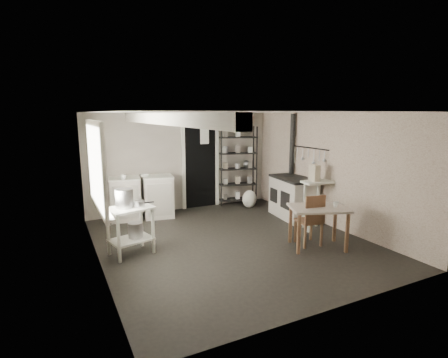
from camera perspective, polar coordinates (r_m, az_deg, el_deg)
name	(u,v)px	position (r m, az deg, el deg)	size (l,w,h in m)	color
floor	(231,241)	(6.41, 1.22, -10.16)	(5.00, 5.00, 0.00)	black
ceiling	(232,112)	(6.00, 1.31, 10.86)	(5.00, 5.00, 0.00)	silver
wall_back	(183,162)	(8.36, -6.78, 2.82)	(4.50, 0.02, 2.30)	#A99F90
wall_front	(336,216)	(4.12, 17.84, -5.75)	(4.50, 0.02, 2.30)	#A99F90
wall_left	(96,192)	(5.44, -20.18, -1.96)	(0.02, 5.00, 2.30)	#A99F90
wall_right	(329,170)	(7.41, 16.84, 1.44)	(0.02, 5.00, 2.30)	#A99F90
window	(95,166)	(5.58, -20.34, 1.98)	(0.12, 1.76, 1.28)	white
doorway	(201,167)	(8.52, -3.85, 2.00)	(0.96, 0.10, 2.08)	white
ceiling_beam	(163,119)	(5.54, -9.90, 9.70)	(0.18, 5.00, 0.18)	white
wallpaper_panel	(329,170)	(7.40, 16.78, 1.43)	(0.01, 5.00, 2.30)	beige
utensil_rail	(309,148)	(7.76, 13.63, 4.97)	(0.06, 1.20, 0.44)	#B5B5B7
prep_table	(131,231)	(5.94, -14.98, -8.14)	(0.69, 0.50, 0.79)	white
stockpot	(124,198)	(5.81, -15.98, -3.07)	(0.28, 0.28, 0.30)	#B5B5B7
saucepan	(139,203)	(5.80, -13.67, -3.90)	(0.17, 0.17, 0.10)	#B5B5B7
bucket	(136,230)	(5.99, -14.25, -8.11)	(0.24, 0.24, 0.26)	#B5B5B7
base_cabinets	(142,198)	(7.89, -13.23, -2.96)	(1.41, 0.60, 0.93)	beige
mixing_bowl	(145,176)	(7.75, -12.80, 0.55)	(0.28, 0.28, 0.07)	white
counter_cup	(123,177)	(7.57, -16.11, 0.27)	(0.13, 0.13, 0.10)	white
shelf_rack	(238,167)	(8.78, 2.25, 1.95)	(0.93, 0.36, 1.97)	black
shelf_jar	(224,151)	(8.62, 0.00, 4.55)	(0.08, 0.08, 0.18)	white
storage_box_a	(231,125)	(8.56, 1.19, 8.85)	(0.33, 0.29, 0.23)	beige
storage_box_b	(243,125)	(8.79, 3.19, 8.75)	(0.31, 0.28, 0.20)	beige
stove	(293,198)	(7.87, 11.19, -3.06)	(0.63, 1.15, 0.90)	beige
stovepipe	(292,144)	(8.14, 11.06, 5.60)	(0.11, 0.11, 1.36)	black
side_ledge	(316,206)	(7.35, 14.84, -4.27)	(0.62, 0.33, 0.95)	white
oats_box	(314,178)	(7.20, 14.52, 0.17)	(0.13, 0.22, 0.33)	beige
work_table	(318,226)	(6.24, 15.06, -7.43)	(0.94, 0.66, 0.72)	beige
table_cup	(336,202)	(6.21, 17.79, -3.60)	(0.09, 0.09, 0.09)	white
chair	(309,218)	(6.31, 13.69, -6.16)	(0.38, 0.40, 0.92)	brown
flour_sack	(249,198)	(8.57, 4.18, -3.13)	(0.36, 0.31, 0.43)	white
floor_crock	(309,228)	(7.09, 13.63, -7.76)	(0.11, 0.11, 0.14)	white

